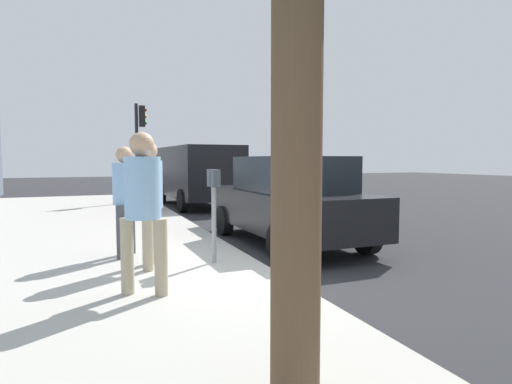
% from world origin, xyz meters
% --- Properties ---
extents(ground_plane, '(80.00, 80.00, 0.00)m').
position_xyz_m(ground_plane, '(0.00, 0.00, 0.00)').
color(ground_plane, '#2B2B2D').
rests_on(ground_plane, ground).
extents(sidewalk_slab, '(28.00, 6.00, 0.15)m').
position_xyz_m(sidewalk_slab, '(0.00, 3.00, 0.07)').
color(sidewalk_slab, '#B7B2A8').
rests_on(sidewalk_slab, ground_plane).
extents(parking_meter, '(0.36, 0.12, 1.41)m').
position_xyz_m(parking_meter, '(0.27, 0.66, 1.17)').
color(parking_meter, gray).
rests_on(parking_meter, sidewalk_slab).
extents(pedestrian_at_meter, '(0.53, 0.40, 1.81)m').
position_xyz_m(pedestrian_at_meter, '(0.34, 1.61, 1.23)').
color(pedestrian_at_meter, tan).
rests_on(pedestrian_at_meter, sidewalk_slab).
extents(pedestrian_bystander, '(0.41, 0.50, 1.87)m').
position_xyz_m(pedestrian_bystander, '(-0.92, 1.84, 1.27)').
color(pedestrian_bystander, tan).
rests_on(pedestrian_bystander, sidewalk_slab).
extents(parking_officer, '(0.49, 0.38, 1.77)m').
position_xyz_m(parking_officer, '(1.22, 1.86, 1.19)').
color(parking_officer, '#47474C').
rests_on(parking_officer, sidewalk_slab).
extents(parked_sedan_near, '(4.43, 2.02, 1.77)m').
position_xyz_m(parked_sedan_near, '(1.78, -1.35, 0.89)').
color(parked_sedan_near, black).
rests_on(parked_sedan_near, ground_plane).
extents(parked_van_far, '(5.26, 2.26, 2.18)m').
position_xyz_m(parked_van_far, '(9.43, -1.35, 1.26)').
color(parked_van_far, black).
rests_on(parked_van_far, ground_plane).
extents(traffic_signal, '(0.24, 0.44, 3.60)m').
position_xyz_m(traffic_signal, '(10.22, 0.56, 2.58)').
color(traffic_signal, black).
rests_on(traffic_signal, sidewalk_slab).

